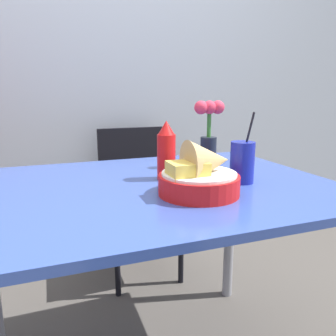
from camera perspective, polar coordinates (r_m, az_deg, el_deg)
The scene contains 7 objects.
wall_window at distance 2.10m, azimuth -12.96°, elevation 19.36°, with size 7.00×0.06×2.60m.
dining_table at distance 1.09m, azimuth -3.64°, elevation -7.85°, with size 1.21×0.87×0.76m.
chair_far_window at distance 1.95m, azimuth -5.60°, elevation -3.16°, with size 0.40×0.40×0.85m.
food_basket at distance 0.95m, azimuth 5.86°, elevation -1.17°, with size 0.24×0.24×0.16m.
ketchup_bottle at distance 1.11m, azimuth -0.30°, elevation 2.93°, with size 0.06×0.06×0.20m.
drink_cup at distance 1.10m, azimuth 12.78°, elevation 0.77°, with size 0.08×0.08×0.23m.
flower_vase at distance 1.31m, azimuth 7.12°, elevation 6.43°, with size 0.13×0.06×0.26m.
Camera 1 is at (-0.29, -0.98, 1.05)m, focal length 35.00 mm.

